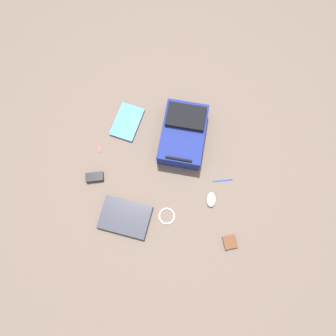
{
  "coord_description": "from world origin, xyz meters",
  "views": [
    {
      "loc": [
        -0.07,
        0.52,
        1.93
      ],
      "look_at": [
        0.0,
        0.02,
        0.02
      ],
      "focal_mm": 29.89,
      "sensor_mm": 36.0,
      "label": 1
    }
  ],
  "objects_px": {
    "backpack": "(183,133)",
    "earbud_pouch": "(230,242)",
    "cable_coil": "(167,216)",
    "book_comic": "(127,122)",
    "usb_stick": "(100,149)",
    "computer_mouse": "(211,200)",
    "pen_black": "(222,181)",
    "power_brick": "(95,177)",
    "laptop": "(125,217)"
  },
  "relations": [
    {
      "from": "computer_mouse",
      "to": "pen_black",
      "type": "distance_m",
      "value": 0.16
    },
    {
      "from": "laptop",
      "to": "usb_stick",
      "type": "bearing_deg",
      "value": -59.7
    },
    {
      "from": "cable_coil",
      "to": "usb_stick",
      "type": "distance_m",
      "value": 0.69
    },
    {
      "from": "pen_black",
      "to": "book_comic",
      "type": "bearing_deg",
      "value": -25.21
    },
    {
      "from": "laptop",
      "to": "usb_stick",
      "type": "relative_size",
      "value": 7.23
    },
    {
      "from": "laptop",
      "to": "usb_stick",
      "type": "distance_m",
      "value": 0.54
    },
    {
      "from": "cable_coil",
      "to": "earbud_pouch",
      "type": "relative_size",
      "value": 1.31
    },
    {
      "from": "laptop",
      "to": "power_brick",
      "type": "distance_m",
      "value": 0.36
    },
    {
      "from": "backpack",
      "to": "book_comic",
      "type": "bearing_deg",
      "value": -8.45
    },
    {
      "from": "book_comic",
      "to": "laptop",
      "type": "bearing_deg",
      "value": 98.73
    },
    {
      "from": "book_comic",
      "to": "pen_black",
      "type": "distance_m",
      "value": 0.82
    },
    {
      "from": "cable_coil",
      "to": "earbud_pouch",
      "type": "xyz_separation_m",
      "value": [
        -0.44,
        0.11,
        0.01
      ]
    },
    {
      "from": "pen_black",
      "to": "usb_stick",
      "type": "relative_size",
      "value": 2.92
    },
    {
      "from": "computer_mouse",
      "to": "earbud_pouch",
      "type": "relative_size",
      "value": 1.19
    },
    {
      "from": "computer_mouse",
      "to": "power_brick",
      "type": "bearing_deg",
      "value": -5.83
    },
    {
      "from": "power_brick",
      "to": "pen_black",
      "type": "xyz_separation_m",
      "value": [
        -0.9,
        -0.1,
        -0.01
      ]
    },
    {
      "from": "backpack",
      "to": "computer_mouse",
      "type": "xyz_separation_m",
      "value": [
        -0.25,
        0.43,
        -0.06
      ]
    },
    {
      "from": "laptop",
      "to": "power_brick",
      "type": "height_order",
      "value": "same"
    },
    {
      "from": "pen_black",
      "to": "earbud_pouch",
      "type": "height_order",
      "value": "earbud_pouch"
    },
    {
      "from": "pen_black",
      "to": "usb_stick",
      "type": "bearing_deg",
      "value": -7.37
    },
    {
      "from": "pen_black",
      "to": "laptop",
      "type": "bearing_deg",
      "value": 28.52
    },
    {
      "from": "book_comic",
      "to": "earbud_pouch",
      "type": "bearing_deg",
      "value": 137.24
    },
    {
      "from": "laptop",
      "to": "book_comic",
      "type": "bearing_deg",
      "value": -81.27
    },
    {
      "from": "power_brick",
      "to": "earbud_pouch",
      "type": "bearing_deg",
      "value": 162.12
    },
    {
      "from": "book_comic",
      "to": "usb_stick",
      "type": "height_order",
      "value": "book_comic"
    },
    {
      "from": "computer_mouse",
      "to": "laptop",
      "type": "bearing_deg",
      "value": 16.84
    },
    {
      "from": "pen_black",
      "to": "earbud_pouch",
      "type": "relative_size",
      "value": 1.69
    },
    {
      "from": "computer_mouse",
      "to": "pen_black",
      "type": "relative_size",
      "value": 0.7
    },
    {
      "from": "backpack",
      "to": "book_comic",
      "type": "distance_m",
      "value": 0.43
    },
    {
      "from": "laptop",
      "to": "backpack",
      "type": "bearing_deg",
      "value": -116.74
    },
    {
      "from": "pen_black",
      "to": "earbud_pouch",
      "type": "xyz_separation_m",
      "value": [
        -0.08,
        0.41,
        0.01
      ]
    },
    {
      "from": "laptop",
      "to": "book_comic",
      "type": "height_order",
      "value": "laptop"
    },
    {
      "from": "earbud_pouch",
      "to": "pen_black",
      "type": "bearing_deg",
      "value": -78.71
    },
    {
      "from": "backpack",
      "to": "power_brick",
      "type": "relative_size",
      "value": 3.82
    },
    {
      "from": "laptop",
      "to": "cable_coil",
      "type": "distance_m",
      "value": 0.28
    },
    {
      "from": "book_comic",
      "to": "usb_stick",
      "type": "relative_size",
      "value": 6.13
    },
    {
      "from": "earbud_pouch",
      "to": "usb_stick",
      "type": "distance_m",
      "value": 1.12
    },
    {
      "from": "cable_coil",
      "to": "earbud_pouch",
      "type": "bearing_deg",
      "value": 165.35
    },
    {
      "from": "laptop",
      "to": "cable_coil",
      "type": "relative_size",
      "value": 3.19
    },
    {
      "from": "earbud_pouch",
      "to": "usb_stick",
      "type": "relative_size",
      "value": 1.72
    },
    {
      "from": "cable_coil",
      "to": "pen_black",
      "type": "relative_size",
      "value": 0.77
    },
    {
      "from": "computer_mouse",
      "to": "power_brick",
      "type": "height_order",
      "value": "computer_mouse"
    },
    {
      "from": "book_comic",
      "to": "cable_coil",
      "type": "distance_m",
      "value": 0.75
    },
    {
      "from": "laptop",
      "to": "cable_coil",
      "type": "height_order",
      "value": "laptop"
    },
    {
      "from": "laptop",
      "to": "cable_coil",
      "type": "xyz_separation_m",
      "value": [
        -0.28,
        -0.05,
        -0.01
      ]
    },
    {
      "from": "laptop",
      "to": "earbud_pouch",
      "type": "distance_m",
      "value": 0.72
    },
    {
      "from": "backpack",
      "to": "power_brick",
      "type": "xyz_separation_m",
      "value": [
        0.58,
        0.38,
        -0.06
      ]
    },
    {
      "from": "earbud_pouch",
      "to": "laptop",
      "type": "bearing_deg",
      "value": -5.41
    },
    {
      "from": "power_brick",
      "to": "laptop",
      "type": "bearing_deg",
      "value": 136.46
    },
    {
      "from": "backpack",
      "to": "earbud_pouch",
      "type": "bearing_deg",
      "value": 119.75
    }
  ]
}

